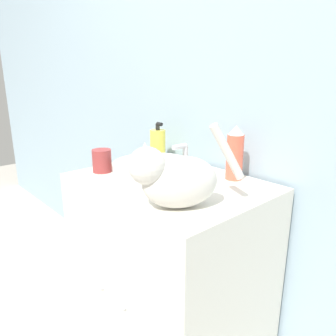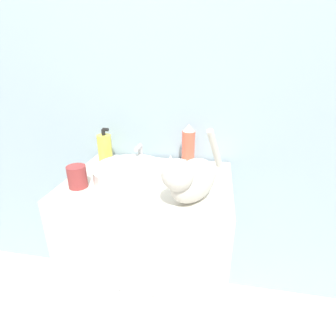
{
  "view_description": "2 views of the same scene",
  "coord_description": "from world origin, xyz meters",
  "px_view_note": "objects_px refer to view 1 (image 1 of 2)",
  "views": [
    {
      "loc": [
        0.91,
        -0.54,
        1.29
      ],
      "look_at": [
        0.05,
        0.23,
        0.95
      ],
      "focal_mm": 35.0,
      "sensor_mm": 36.0,
      "label": 1
    },
    {
      "loc": [
        0.28,
        -0.78,
        1.4
      ],
      "look_at": [
        0.1,
        0.24,
        0.96
      ],
      "focal_mm": 28.0,
      "sensor_mm": 36.0,
      "label": 2
    }
  ],
  "objects_px": {
    "cat": "(174,178)",
    "soap_bottle": "(158,144)",
    "cup": "(102,161)",
    "spray_bottle": "(235,154)"
  },
  "relations": [
    {
      "from": "cat",
      "to": "soap_bottle",
      "type": "relative_size",
      "value": 2.01
    },
    {
      "from": "soap_bottle",
      "to": "cup",
      "type": "height_order",
      "value": "soap_bottle"
    },
    {
      "from": "cup",
      "to": "spray_bottle",
      "type": "bearing_deg",
      "value": 37.7
    },
    {
      "from": "cat",
      "to": "spray_bottle",
      "type": "height_order",
      "value": "cat"
    },
    {
      "from": "spray_bottle",
      "to": "cup",
      "type": "xyz_separation_m",
      "value": [
        -0.44,
        -0.34,
        -0.06
      ]
    },
    {
      "from": "soap_bottle",
      "to": "spray_bottle",
      "type": "relative_size",
      "value": 0.84
    },
    {
      "from": "cat",
      "to": "cup",
      "type": "height_order",
      "value": "cat"
    },
    {
      "from": "cat",
      "to": "cup",
      "type": "relative_size",
      "value": 3.78
    },
    {
      "from": "cat",
      "to": "cup",
      "type": "distance_m",
      "value": 0.49
    },
    {
      "from": "spray_bottle",
      "to": "cup",
      "type": "height_order",
      "value": "spray_bottle"
    }
  ]
}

